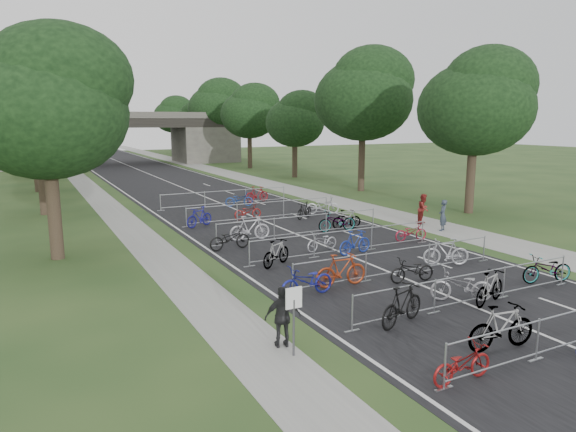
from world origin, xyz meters
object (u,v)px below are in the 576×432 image
pedestrian_b (424,209)px  pedestrian_c (283,317)px  park_sign (294,309)px  bike_1 (502,327)px  pedestrian_a (443,215)px  overpass_bridge (124,138)px  bike_0 (462,364)px

pedestrian_b → pedestrian_c: size_ratio=1.05×
park_sign → bike_1: park_sign is taller
pedestrian_a → pedestrian_c: bearing=1.0°
park_sign → pedestrian_c: 0.75m
overpass_bridge → pedestrian_c: (-6.80, -61.39, -2.71)m
park_sign → bike_1: (4.97, -2.16, -0.65)m
bike_0 → pedestrian_b: size_ratio=0.99×
bike_0 → pedestrian_b: pedestrian_b is taller
pedestrian_b → pedestrian_c: 18.37m
pedestrian_a → pedestrian_b: size_ratio=0.98×
overpass_bridge → park_sign: (-6.80, -62.00, -2.27)m
park_sign → pedestrian_b: (14.70, 11.62, -0.40)m
overpass_bridge → pedestrian_a: bearing=-81.9°
park_sign → bike_0: (2.78, -2.94, -0.82)m
pedestrian_a → pedestrian_c: 16.86m
pedestrian_c → park_sign: bearing=104.0°
bike_1 → pedestrian_a: 15.00m
park_sign → pedestrian_c: bearing=90.0°
pedestrian_a → pedestrian_b: bearing=-134.0°
pedestrian_c → overpass_bridge: bearing=-82.3°
bike_1 → pedestrian_a: pedestrian_a is taller
bike_0 → bike_1: bike_1 is taller
bike_0 → bike_1: size_ratio=0.84×
bike_0 → overpass_bridge: bearing=-3.6°
pedestrian_a → bike_0: bearing=16.3°
bike_0 → pedestrian_c: size_ratio=1.04×
pedestrian_a → pedestrian_c: size_ratio=1.03×
overpass_bridge → bike_1: (-1.83, -64.16, -2.92)m
overpass_bridge → pedestrian_a: 52.98m
bike_1 → overpass_bridge: bearing=6.9°
pedestrian_a → park_sign: bearing=2.7°
bike_0 → pedestrian_c: (-2.78, 3.56, 0.38)m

